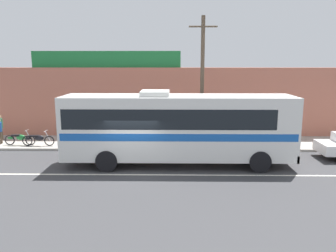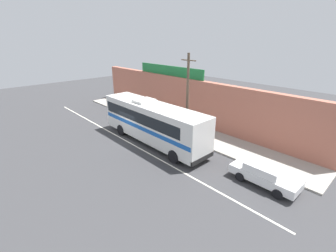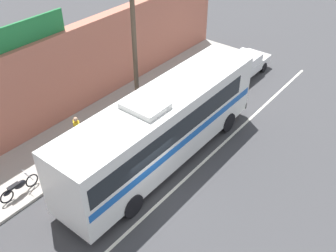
{
  "view_description": "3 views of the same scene",
  "coord_description": "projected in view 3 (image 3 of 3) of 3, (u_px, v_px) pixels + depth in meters",
  "views": [
    {
      "loc": [
        1.95,
        -15.77,
        5.2
      ],
      "look_at": [
        1.68,
        1.99,
        1.79
      ],
      "focal_mm": 36.0,
      "sensor_mm": 36.0,
      "label": 1
    },
    {
      "loc": [
        17.05,
        -11.1,
        8.88
      ],
      "look_at": [
        3.7,
        1.28,
        1.89
      ],
      "focal_mm": 24.65,
      "sensor_mm": 36.0,
      "label": 2
    },
    {
      "loc": [
        -8.51,
        -7.97,
        12.16
      ],
      "look_at": [
        2.56,
        0.84,
        1.77
      ],
      "focal_mm": 40.84,
      "sensor_mm": 36.0,
      "label": 3
    }
  ],
  "objects": [
    {
      "name": "road_center_stripe",
      "position": [
        161.0,
        202.0,
        16.16
      ],
      "size": [
        30.0,
        0.14,
        0.01
      ],
      "primitive_type": "cube",
      "color": "silver",
      "rests_on": "ground_plane"
    },
    {
      "name": "motorcycle_black",
      "position": [
        18.0,
        187.0,
        16.09
      ],
      "size": [
        1.84,
        0.56,
        0.94
      ],
      "color": "black",
      "rests_on": "sidewalk_slab"
    },
    {
      "name": "ground_plane",
      "position": [
        146.0,
        193.0,
        16.57
      ],
      "size": [
        70.0,
        70.0,
        0.0
      ],
      "primitive_type": "plane",
      "color": "#3A3A3D"
    },
    {
      "name": "motorcycle_orange",
      "position": [
        55.0,
        163.0,
        17.28
      ],
      "size": [
        1.83,
        0.56,
        0.94
      ],
      "color": "black",
      "rests_on": "sidewalk_slab"
    },
    {
      "name": "sidewalk_slab",
      "position": [
        68.0,
        145.0,
        19.14
      ],
      "size": [
        30.0,
        3.6,
        0.14
      ],
      "primitive_type": "cube",
      "color": "#A8A399",
      "rests_on": "ground_plane"
    },
    {
      "name": "utility_pole",
      "position": [
        135.0,
        55.0,
        18.3
      ],
      "size": [
        1.6,
        0.22,
        7.58
      ],
      "color": "brown",
      "rests_on": "sidewalk_slab"
    },
    {
      "name": "pedestrian_by_curb",
      "position": [
        77.0,
        129.0,
        18.49
      ],
      "size": [
        0.3,
        0.48,
        1.65
      ],
      "color": "black",
      "rests_on": "sidewalk_slab"
    },
    {
      "name": "parked_car",
      "position": [
        244.0,
        65.0,
        24.7
      ],
      "size": [
        4.23,
        1.83,
        1.37
      ],
      "color": "silver",
      "rests_on": "ground_plane"
    },
    {
      "name": "intercity_bus",
      "position": [
        162.0,
        125.0,
        17.11
      ],
      "size": [
        11.46,
        2.63,
        3.78
      ],
      "color": "silver",
      "rests_on": "ground_plane"
    },
    {
      "name": "storefront_facade",
      "position": [
        33.0,
        91.0,
        18.83
      ],
      "size": [
        30.0,
        0.7,
        4.8
      ],
      "primitive_type": "cube",
      "color": "#B26651",
      "rests_on": "ground_plane"
    }
  ]
}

